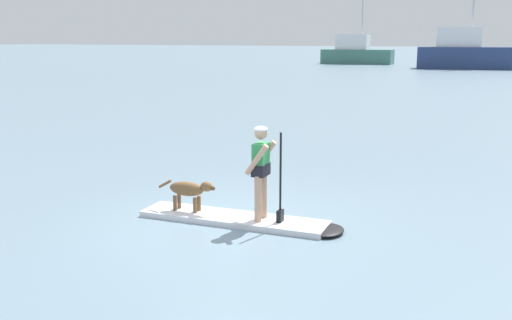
{
  "coord_description": "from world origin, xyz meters",
  "views": [
    {
      "loc": [
        4.19,
        -8.79,
        3.14
      ],
      "look_at": [
        0.0,
        1.0,
        0.9
      ],
      "focal_mm": 41.06,
      "sensor_mm": 36.0,
      "label": 1
    }
  ],
  "objects_px": {
    "moored_boat_far_starboard": "(356,53)",
    "moored_boat_center": "(463,53)",
    "paddleboard": "(246,220)",
    "person_paddler": "(262,166)",
    "dog": "(189,190)"
  },
  "relations": [
    {
      "from": "moored_boat_far_starboard",
      "to": "moored_boat_center",
      "type": "bearing_deg",
      "value": -28.67
    },
    {
      "from": "paddleboard",
      "to": "moored_boat_far_starboard",
      "type": "bearing_deg",
      "value": 101.95
    },
    {
      "from": "paddleboard",
      "to": "moored_boat_far_starboard",
      "type": "height_order",
      "value": "moored_boat_far_starboard"
    },
    {
      "from": "person_paddler",
      "to": "paddleboard",
      "type": "bearing_deg",
      "value": -178.43
    },
    {
      "from": "paddleboard",
      "to": "moored_boat_center",
      "type": "relative_size",
      "value": 0.35
    },
    {
      "from": "dog",
      "to": "moored_boat_center",
      "type": "height_order",
      "value": "moored_boat_center"
    },
    {
      "from": "dog",
      "to": "moored_boat_far_starboard",
      "type": "height_order",
      "value": "moored_boat_far_starboard"
    },
    {
      "from": "dog",
      "to": "moored_boat_far_starboard",
      "type": "distance_m",
      "value": 62.54
    },
    {
      "from": "person_paddler",
      "to": "dog",
      "type": "height_order",
      "value": "person_paddler"
    },
    {
      "from": "dog",
      "to": "person_paddler",
      "type": "bearing_deg",
      "value": 1.57
    },
    {
      "from": "paddleboard",
      "to": "person_paddler",
      "type": "bearing_deg",
      "value": 1.57
    },
    {
      "from": "person_paddler",
      "to": "moored_boat_far_starboard",
      "type": "xyz_separation_m",
      "value": [
        -13.28,
        61.35,
        0.31
      ]
    },
    {
      "from": "paddleboard",
      "to": "moored_boat_center",
      "type": "distance_m",
      "value": 54.48
    },
    {
      "from": "moored_boat_center",
      "to": "person_paddler",
      "type": "bearing_deg",
      "value": -89.31
    },
    {
      "from": "person_paddler",
      "to": "moored_boat_far_starboard",
      "type": "bearing_deg",
      "value": 102.22
    }
  ]
}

